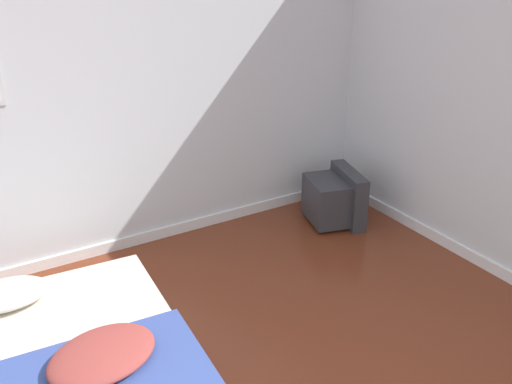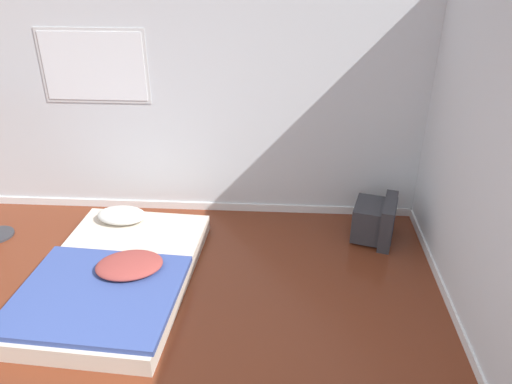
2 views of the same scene
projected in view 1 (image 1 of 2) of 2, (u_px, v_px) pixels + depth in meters
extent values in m
cube|color=silver|center=(46.00, 95.00, 3.87)|extent=(7.67, 0.06, 2.60)
cube|color=white|center=(72.00, 257.00, 4.36)|extent=(7.67, 0.02, 0.09)
cube|color=beige|center=(73.00, 384.00, 3.07)|extent=(1.46, 2.15, 0.17)
ellipsoid|color=silver|center=(6.00, 295.00, 3.57)|extent=(0.54, 0.37, 0.14)
ellipsoid|color=#993D38|center=(102.00, 355.00, 3.03)|extent=(0.69, 0.58, 0.11)
cube|color=#333338|center=(326.00, 200.00, 4.89)|extent=(0.39, 0.50, 0.37)
cube|color=#333338|center=(348.00, 195.00, 4.93)|extent=(0.26, 0.55, 0.46)
cube|color=#283342|center=(355.00, 193.00, 4.94)|extent=(0.12, 0.43, 0.33)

